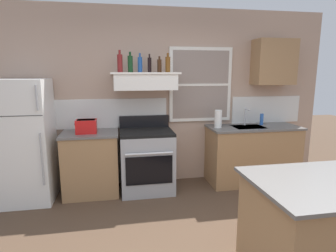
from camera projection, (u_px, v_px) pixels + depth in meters
The scene contains 18 objects.
back_wall at pixel (161, 98), 4.40m from camera, with size 5.40×0.11×2.70m.
refrigerator at pixel (24, 141), 3.79m from camera, with size 0.70×0.72×1.66m.
counter_left_of_stove at pixel (91, 163), 4.07m from camera, with size 0.79×0.63×0.91m.
toaster at pixel (86, 126), 3.91m from camera, with size 0.30×0.20×0.19m.
stove_range at pixel (147, 160), 4.17m from camera, with size 0.76×0.69×1.09m.
range_hood_shelf at pixel (145, 81), 4.04m from camera, with size 0.96×0.52×0.24m.
bottle_red_label_wine at pixel (120, 63), 3.93m from camera, with size 0.07×0.07×0.30m.
bottle_dark_green_wine at pixel (130, 64), 3.97m from camera, with size 0.07×0.07×0.28m.
bottle_blue_liqueur at pixel (140, 64), 4.02m from camera, with size 0.07×0.07×0.27m.
bottle_balsamic_dark at pixel (150, 65), 4.07m from camera, with size 0.06×0.06×0.26m.
bottle_brown_stout at pixel (159, 66), 4.02m from camera, with size 0.06×0.06×0.22m.
bottle_amber_wine at pixel (168, 64), 4.06m from camera, with size 0.07×0.07×0.27m.
counter_right_with_sink at pixel (252, 154), 4.51m from camera, with size 1.43×0.63×0.91m.
sink_faucet at pixel (246, 115), 4.46m from camera, with size 0.03×0.17×0.28m.
paper_towel_roll at pixel (218, 119), 4.29m from camera, with size 0.11×0.11×0.27m, color white.
dish_soap_bottle at pixel (262, 119), 4.53m from camera, with size 0.06×0.06×0.18m, color blue.
kitchen_island at pixel (334, 232), 2.32m from camera, with size 1.40×0.90×0.91m.
upper_cabinet_right at pixel (274, 62), 4.43m from camera, with size 0.64×0.32×0.70m.
Camera 1 is at (-0.66, -2.13, 1.76)m, focal length 30.11 mm.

